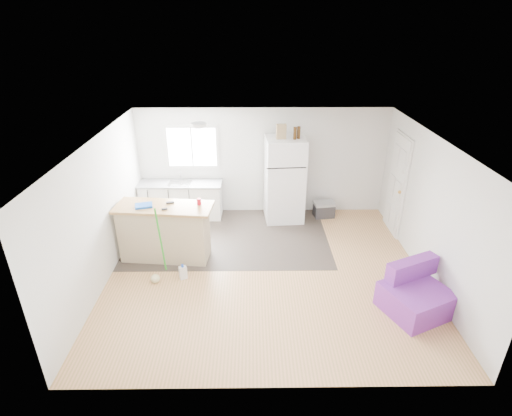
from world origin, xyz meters
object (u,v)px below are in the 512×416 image
at_px(blue_tray, 144,206).
at_px(bottle_right, 299,133).
at_px(peninsula, 165,232).
at_px(refrigerator, 284,180).
at_px(mop, 157,270).
at_px(cleaner_jug, 183,272).
at_px(cardboard_box, 281,131).
at_px(bottle_left, 295,133).
at_px(cooler, 324,209).
at_px(purple_seat, 415,295).
at_px(red_cup, 199,202).
at_px(kitchen_cabinets, 181,199).

distance_m(blue_tray, bottle_right, 3.41).
bearing_deg(peninsula, refrigerator, 40.42).
height_order(refrigerator, mop, refrigerator).
bearing_deg(cleaner_jug, mop, 164.65).
bearing_deg(peninsula, cardboard_box, 40.81).
bearing_deg(bottle_left, cooler, 12.02).
bearing_deg(peninsula, bottle_right, 36.91).
relative_size(cooler, bottle_right, 2.01).
bearing_deg(purple_seat, red_cup, 130.82).
relative_size(kitchen_cabinets, peninsula, 1.03).
xyz_separation_m(cooler, bottle_right, (-0.67, -0.11, 1.80)).
bearing_deg(peninsula, cooler, 32.91).
height_order(kitchen_cabinets, red_cup, red_cup).
bearing_deg(blue_tray, red_cup, 3.81).
relative_size(kitchen_cabinets, red_cup, 15.39).
relative_size(refrigerator, mop, 1.29).
distance_m(cleaner_jug, mop, 0.45).
bearing_deg(purple_seat, bottle_left, 93.60).
distance_m(refrigerator, cleaner_jug, 3.10).
relative_size(peninsula, cleaner_jug, 6.40).
distance_m(purple_seat, bottle_left, 3.86).
relative_size(purple_seat, bottle_left, 4.64).
bearing_deg(refrigerator, kitchen_cabinets, 172.67).
bearing_deg(red_cup, blue_tray, -176.19).
relative_size(purple_seat, bottle_right, 4.64).
distance_m(refrigerator, bottle_right, 1.09).
bearing_deg(kitchen_cabinets, purple_seat, -37.35).
distance_m(kitchen_cabinets, bottle_right, 3.00).
xyz_separation_m(cooler, cleaner_jug, (-2.84, -2.36, -0.06)).
distance_m(red_cup, cardboard_box, 2.34).
height_order(cooler, bottle_left, bottle_left).
xyz_separation_m(cooler, bottle_left, (-0.75, -0.16, 1.80)).
bearing_deg(cardboard_box, blue_tray, -148.27).
bearing_deg(red_cup, purple_seat, -24.88).
xyz_separation_m(kitchen_cabinets, peninsula, (-0.03, -1.72, 0.12)).
bearing_deg(cleaner_jug, peninsula, 95.56).
relative_size(cardboard_box, bottle_right, 1.20).
distance_m(cooler, bottle_right, 1.92).
bearing_deg(refrigerator, bottle_left, -34.29).
bearing_deg(blue_tray, cleaner_jug, -43.16).
bearing_deg(kitchen_cabinets, refrigerator, -1.56).
relative_size(cooler, cleaner_jug, 1.79).
height_order(cooler, bottle_right, bottle_right).
distance_m(cooler, blue_tray, 4.04).
distance_m(refrigerator, bottle_left, 1.07).
relative_size(cooler, blue_tray, 1.68).
bearing_deg(cardboard_box, cooler, 6.00).
xyz_separation_m(cooler, red_cup, (-2.59, -1.61, 0.95)).
bearing_deg(red_cup, peninsula, -175.79).
bearing_deg(cleaner_jug, refrigerator, 25.41).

